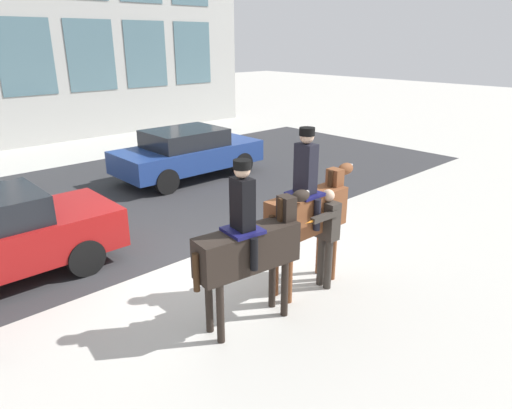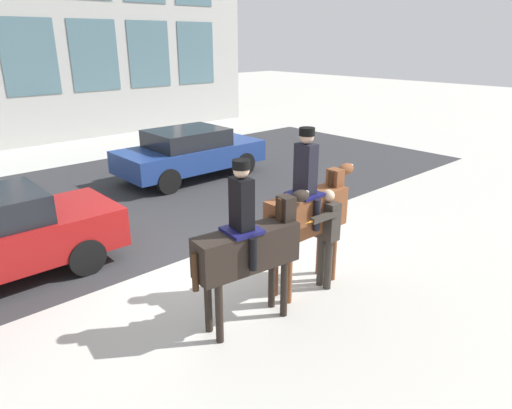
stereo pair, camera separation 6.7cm
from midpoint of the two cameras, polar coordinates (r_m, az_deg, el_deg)
The scene contains 6 objects.
ground_plane at distance 8.71m, azimuth -6.10°, elevation -7.49°, with size 80.00×80.00×0.00m, color #B2AFA8.
road_surface at distance 12.57m, azimuth -19.23°, elevation 0.27°, with size 23.08×8.50×0.01m.
mounted_horse_lead at distance 6.44m, azimuth -1.11°, elevation -4.95°, with size 1.98×0.65×2.52m.
mounted_horse_companion at distance 7.42m, azimuth 6.33°, elevation -0.49°, with size 1.99×0.65×2.75m.
pedestrian_bystander at distance 7.58m, azimuth 8.52°, elevation -3.31°, with size 0.84×0.43×1.75m.
street_car_far_lane at distance 13.98m, azimuth -8.66°, elevation 6.47°, with size 4.41×2.00×1.49m.
Camera 1 is at (-4.56, -6.25, 3.99)m, focal length 32.00 mm.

